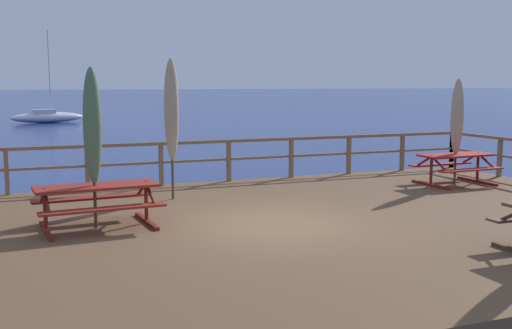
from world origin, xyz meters
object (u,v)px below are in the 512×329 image
sailboat_distant (47,117)px  picnic_table_mid_centre (455,162)px  patio_umbrella_short_mid (171,110)px  patio_umbrella_tall_back_left (92,127)px  patio_umbrella_tall_mid_right (457,117)px  picnic_table_mid_left (97,196)px

sailboat_distant → picnic_table_mid_centre: bearing=-79.8°
patio_umbrella_short_mid → sailboat_distant: size_ratio=0.40×
patio_umbrella_tall_back_left → patio_umbrella_tall_mid_right: bearing=9.9°
picnic_table_mid_centre → picnic_table_mid_left: bearing=-170.7°
picnic_table_mid_left → patio_umbrella_short_mid: (1.89, 2.14, 1.40)m
patio_umbrella_tall_mid_right → picnic_table_mid_left: bearing=-170.3°
patio_umbrella_tall_mid_right → patio_umbrella_short_mid: size_ratio=0.86×
picnic_table_mid_left → sailboat_distant: (1.43, 43.64, -0.85)m
picnic_table_mid_centre → sailboat_distant: size_ratio=0.24×
picnic_table_mid_left → patio_umbrella_short_mid: 3.18m
patio_umbrella_tall_mid_right → patio_umbrella_tall_back_left: patio_umbrella_tall_back_left is taller
patio_umbrella_tall_back_left → picnic_table_mid_left: bearing=41.3°
picnic_table_mid_centre → sailboat_distant: (-7.61, 42.16, -0.85)m
patio_umbrella_tall_mid_right → sailboat_distant: (-7.67, 42.09, -1.98)m
picnic_table_mid_centre → sailboat_distant: bearing=100.2°
patio_umbrella_tall_mid_right → patio_umbrella_short_mid: 7.23m
picnic_table_mid_left → patio_umbrella_tall_mid_right: bearing=9.7°
picnic_table_mid_centre → patio_umbrella_short_mid: (-7.14, 0.66, 1.40)m
patio_umbrella_short_mid → sailboat_distant: (-0.47, 41.51, -2.25)m
picnic_table_mid_centre → picnic_table_mid_left: size_ratio=0.85×
sailboat_distant → patio_umbrella_tall_back_left: bearing=-91.9°
picnic_table_mid_centre → patio_umbrella_tall_back_left: size_ratio=0.67×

